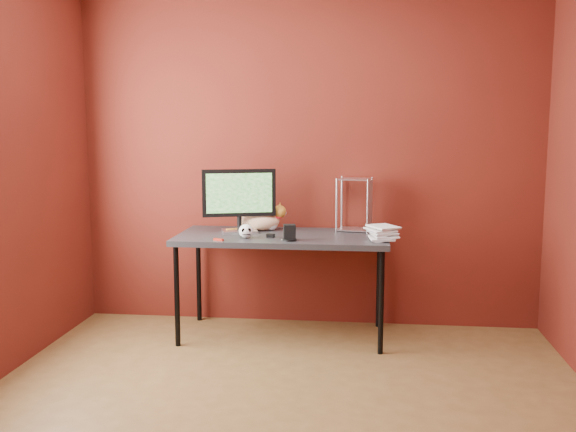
# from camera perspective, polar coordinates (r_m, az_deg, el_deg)

# --- Properties ---
(room) EXTENTS (3.52, 3.52, 2.61)m
(room) POSITION_cam_1_polar(r_m,az_deg,el_deg) (3.15, -0.86, 6.59)
(room) COLOR brown
(room) RESTS_ON ground
(desk) EXTENTS (1.50, 0.70, 0.75)m
(desk) POSITION_cam_1_polar(r_m,az_deg,el_deg) (4.60, -0.49, -2.29)
(desk) COLOR black
(desk) RESTS_ON ground
(monitor) EXTENTS (0.52, 0.24, 0.46)m
(monitor) POSITION_cam_1_polar(r_m,az_deg,el_deg) (4.67, -4.37, 1.67)
(monitor) COLOR #BABABF
(monitor) RESTS_ON desk
(cat) EXTENTS (0.43, 0.22, 0.21)m
(cat) POSITION_cam_1_polar(r_m,az_deg,el_deg) (4.77, -2.52, -0.43)
(cat) COLOR orange
(cat) RESTS_ON desk
(skull_mug) EXTENTS (0.10, 0.10, 0.10)m
(skull_mug) POSITION_cam_1_polar(r_m,az_deg,el_deg) (4.45, -3.76, -1.35)
(skull_mug) COLOR white
(skull_mug) RESTS_ON desk
(speaker) EXTENTS (0.10, 0.10, 0.11)m
(speaker) POSITION_cam_1_polar(r_m,az_deg,el_deg) (4.35, 0.14, -1.54)
(speaker) COLOR black
(speaker) RESTS_ON desk
(book_stack) EXTENTS (0.25, 0.27, 1.08)m
(book_stack) POSITION_cam_1_polar(r_m,az_deg,el_deg) (4.36, 7.55, 4.91)
(book_stack) COLOR beige
(book_stack) RESTS_ON desk
(wire_rack) EXTENTS (0.26, 0.22, 0.40)m
(wire_rack) POSITION_cam_1_polar(r_m,az_deg,el_deg) (4.77, 5.91, 1.04)
(wire_rack) COLOR #BABABF
(wire_rack) RESTS_ON desk
(pocket_knife) EXTENTS (0.08, 0.05, 0.01)m
(pocket_knife) POSITION_cam_1_polar(r_m,az_deg,el_deg) (4.38, -6.19, -2.10)
(pocket_knife) COLOR #99180B
(pocket_knife) RESTS_ON desk
(black_gadget) EXTENTS (0.06, 0.04, 0.03)m
(black_gadget) POSITION_cam_1_polar(r_m,az_deg,el_deg) (4.48, -1.56, -1.76)
(black_gadget) COLOR black
(black_gadget) RESTS_ON desk
(washer) EXTENTS (0.04, 0.04, 0.00)m
(washer) POSITION_cam_1_polar(r_m,az_deg,el_deg) (4.39, -0.37, -2.10)
(washer) COLOR #BABABF
(washer) RESTS_ON desk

